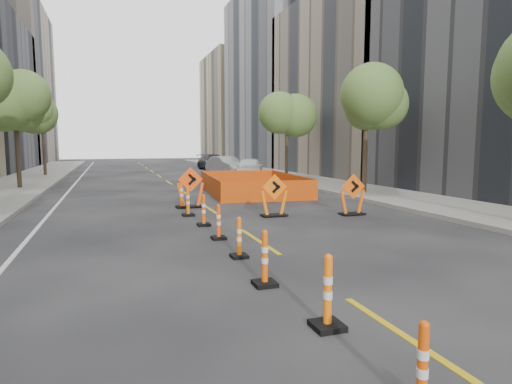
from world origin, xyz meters
name	(u,v)px	position (x,y,z in m)	size (l,w,h in m)	color
ground_plane	(333,290)	(0.00, 0.00, 0.00)	(140.00, 140.00, 0.00)	black
sidewalk_right	(374,193)	(9.00, 12.00, 0.07)	(4.00, 90.00, 0.15)	gray
bld_right_c	(376,88)	(17.00, 23.80, 7.00)	(12.00, 16.00, 14.00)	gray
bld_right_d	(294,79)	(17.00, 40.20, 10.00)	(12.00, 18.00, 20.00)	gray
bld_right_e	(247,109)	(17.00, 58.60, 8.00)	(12.00, 14.00, 16.00)	tan
tree_l_c	(15,107)	(-8.40, 20.00, 4.53)	(2.80, 2.80, 5.95)	#382B1E
tree_l_d	(42,117)	(-8.40, 30.00, 4.53)	(2.80, 2.80, 5.95)	#382B1E
tree_r_b	(366,103)	(8.40, 12.00, 4.53)	(2.80, 2.80, 5.95)	#382B1E
tree_r_c	(287,116)	(8.40, 22.00, 4.53)	(2.80, 2.80, 5.95)	#382B1E
channelizer_1	(422,368)	(-0.93, -3.35, 0.46)	(0.37, 0.37, 0.93)	#D84609
channelizer_2	(328,292)	(-0.86, -1.38, 0.53)	(0.42, 0.42, 1.06)	orange
channelizer_3	(265,258)	(-1.06, 0.60, 0.51)	(0.40, 0.40, 1.03)	#E85309
channelizer_4	(239,237)	(-0.96, 2.57, 0.47)	(0.37, 0.37, 0.93)	orange
channelizer_5	(219,222)	(-0.94, 4.54, 0.47)	(0.37, 0.37, 0.95)	#FA470A
channelizer_6	(204,210)	(-0.93, 6.52, 0.49)	(0.39, 0.39, 0.99)	#E74F09
channelizer_7	(188,201)	(-1.08, 8.49, 0.52)	(0.41, 0.41, 1.04)	#EB5F09
channelizer_8	(182,194)	(-0.99, 10.47, 0.56)	(0.45, 0.45, 1.13)	#EB6109
chevron_sign_left	(191,187)	(-0.63, 10.46, 0.81)	(1.08, 0.65, 1.62)	#FF490A
chevron_sign_center	(274,195)	(1.78, 7.44, 0.75)	(1.00, 0.60, 1.49)	#FF680A
chevron_sign_right	(353,195)	(4.55, 6.81, 0.74)	(0.99, 0.59, 1.48)	#E45309
safety_fence	(251,184)	(3.33, 14.71, 0.47)	(4.38, 7.45, 0.93)	#FF660D
parked_car_near	(249,168)	(5.84, 22.77, 0.80)	(1.88, 4.67, 1.59)	silver
parked_car_mid	(226,165)	(5.49, 27.99, 0.76)	(1.60, 4.59, 1.51)	gray
parked_car_far	(214,162)	(5.92, 34.31, 0.75)	(2.10, 5.16, 1.50)	black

